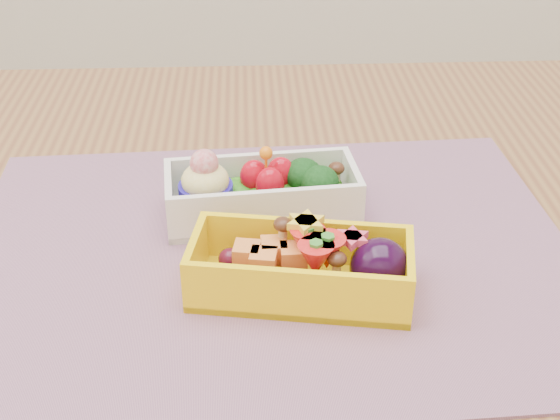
{
  "coord_description": "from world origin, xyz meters",
  "views": [
    {
      "loc": [
        -0.06,
        -0.53,
        1.11
      ],
      "look_at": [
        -0.04,
        -0.02,
        0.79
      ],
      "focal_mm": 49.33,
      "sensor_mm": 36.0,
      "label": 1
    }
  ],
  "objects_px": {
    "bento_yellow": "(306,267)",
    "table": "(320,328)",
    "placemat": "(271,254)",
    "bento_white": "(261,193)"
  },
  "relations": [
    {
      "from": "bento_yellow",
      "to": "table",
      "type": "bearing_deg",
      "value": 84.24
    },
    {
      "from": "placemat",
      "to": "bento_white",
      "type": "xyz_separation_m",
      "value": [
        -0.01,
        0.06,
        0.02
      ]
    },
    {
      "from": "placemat",
      "to": "bento_white",
      "type": "height_order",
      "value": "bento_white"
    },
    {
      "from": "placemat",
      "to": "bento_yellow",
      "type": "height_order",
      "value": "bento_yellow"
    },
    {
      "from": "placemat",
      "to": "bento_white",
      "type": "distance_m",
      "value": 0.06
    },
    {
      "from": "table",
      "to": "bento_yellow",
      "type": "relative_size",
      "value": 6.97
    },
    {
      "from": "table",
      "to": "placemat",
      "type": "height_order",
      "value": "placemat"
    },
    {
      "from": "table",
      "to": "placemat",
      "type": "distance_m",
      "value": 0.11
    },
    {
      "from": "table",
      "to": "bento_yellow",
      "type": "distance_m",
      "value": 0.15
    },
    {
      "from": "bento_white",
      "to": "bento_yellow",
      "type": "distance_m",
      "value": 0.11
    }
  ]
}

